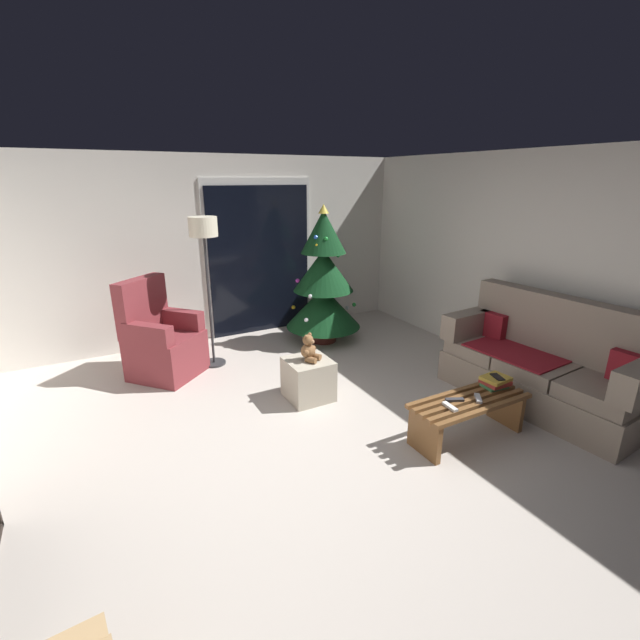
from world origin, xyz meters
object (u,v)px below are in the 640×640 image
(couch, at_px, (543,366))
(teddy_bear_chestnut, at_px, (309,349))
(book_stack, at_px, (495,381))
(remote_graphite, at_px, (455,400))
(remote_white, at_px, (450,407))
(christmas_tree, at_px, (323,283))
(floor_lamp, at_px, (204,242))
(ottoman, at_px, (308,379))
(coffee_table, at_px, (468,412))
(cell_phone, at_px, (497,377))
(remote_silver, at_px, (478,398))
(armchair, at_px, (162,342))

(couch, distance_m, teddy_bear_chestnut, 2.36)
(book_stack, bearing_deg, remote_graphite, -177.47)
(remote_white, xyz_separation_m, christmas_tree, (0.32, 2.75, 0.44))
(floor_lamp, bearing_deg, ottoman, -64.77)
(coffee_table, bearing_deg, teddy_bear_chestnut, 124.06)
(book_stack, bearing_deg, ottoman, 135.16)
(book_stack, distance_m, cell_phone, 0.05)
(remote_white, distance_m, remote_silver, 0.32)
(remote_white, xyz_separation_m, remote_graphite, (0.12, 0.07, 0.00))
(coffee_table, bearing_deg, christmas_tree, 88.84)
(remote_graphite, height_order, remote_silver, same)
(christmas_tree, distance_m, ottoman, 1.80)
(ottoman, xyz_separation_m, teddy_bear_chestnut, (0.01, -0.01, 0.34))
(remote_silver, height_order, armchair, armchair)
(book_stack, bearing_deg, couch, 4.47)
(ottoman, bearing_deg, remote_graphite, -59.74)
(remote_graphite, relative_size, christmas_tree, 0.08)
(floor_lamp, bearing_deg, cell_phone, -53.91)
(couch, xyz_separation_m, floor_lamp, (-2.67, 2.54, 1.11))
(remote_white, relative_size, remote_silver, 1.00)
(ottoman, bearing_deg, book_stack, -44.84)
(remote_white, height_order, ottoman, ottoman)
(armchair, xyz_separation_m, teddy_bear_chestnut, (1.22, -1.33, 0.15))
(armchair, bearing_deg, remote_graphite, -53.00)
(remote_graphite, distance_m, floor_lamp, 3.16)
(book_stack, bearing_deg, christmas_tree, 96.86)
(ottoman, bearing_deg, floor_lamp, 115.23)
(floor_lamp, height_order, ottoman, floor_lamp)
(cell_phone, bearing_deg, christmas_tree, 115.37)
(remote_silver, xyz_separation_m, book_stack, (0.32, 0.10, 0.04))
(remote_silver, relative_size, book_stack, 0.62)
(coffee_table, height_order, teddy_bear_chestnut, teddy_bear_chestnut)
(couch, relative_size, ottoman, 4.52)
(cell_phone, distance_m, ottoman, 1.82)
(cell_phone, xyz_separation_m, armchair, (-2.49, 2.60, -0.08))
(couch, bearing_deg, remote_graphite, -176.31)
(remote_white, distance_m, book_stack, 0.65)
(cell_phone, relative_size, floor_lamp, 0.08)
(coffee_table, height_order, remote_graphite, remote_graphite)
(couch, distance_m, coffee_table, 1.16)
(couch, xyz_separation_m, armchair, (-3.25, 2.53, 0.00))
(teddy_bear_chestnut, bearing_deg, cell_phone, -44.94)
(remote_white, bearing_deg, christmas_tree, 87.73)
(cell_phone, distance_m, armchair, 3.60)
(couch, bearing_deg, floor_lamp, 136.41)
(remote_graphite, distance_m, cell_phone, 0.53)
(cell_phone, height_order, floor_lamp, floor_lamp)
(coffee_table, distance_m, book_stack, 0.42)
(remote_graphite, relative_size, ottoman, 0.35)
(couch, xyz_separation_m, remote_white, (-1.41, -0.15, -0.00))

